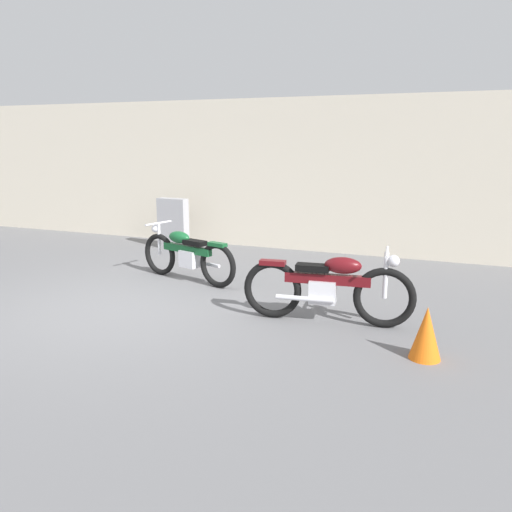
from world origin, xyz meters
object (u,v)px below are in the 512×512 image
(traffic_cone, at_px, (426,333))
(motorcycle_maroon, at_px, (328,287))
(helmet, at_px, (194,254))
(stone_marker, at_px, (173,224))
(motorcycle_green, at_px, (187,254))

(traffic_cone, bearing_deg, motorcycle_maroon, 150.02)
(helmet, bearing_deg, stone_marker, 137.79)
(stone_marker, distance_m, motorcycle_green, 2.54)
(motorcycle_green, xyz_separation_m, motorcycle_maroon, (2.52, -1.06, 0.03))
(helmet, height_order, motorcycle_green, motorcycle_green)
(stone_marker, height_order, motorcycle_green, stone_marker)
(helmet, xyz_separation_m, motorcycle_green, (0.55, -1.25, 0.30))
(motorcycle_maroon, bearing_deg, stone_marker, 135.52)
(stone_marker, xyz_separation_m, traffic_cone, (5.16, -3.80, -0.24))
(traffic_cone, height_order, motorcycle_green, motorcycle_green)
(motorcycle_maroon, bearing_deg, traffic_cone, -36.38)
(stone_marker, xyz_separation_m, helmet, (0.91, -0.82, -0.39))
(traffic_cone, xyz_separation_m, motorcycle_maroon, (-1.17, 0.68, 0.17))
(motorcycle_green, bearing_deg, helmet, -50.39)
(stone_marker, distance_m, traffic_cone, 6.42)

